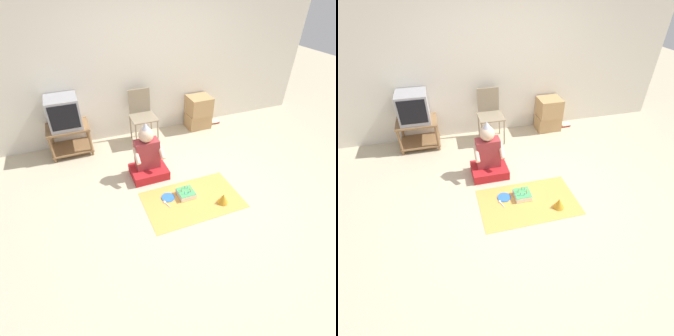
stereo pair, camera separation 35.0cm
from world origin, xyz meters
TOP-DOWN VIEW (x-y plane):
  - ground_plane at (0.00, 0.00)m, footprint 16.00×16.00m
  - wall_back at (0.00, 2.07)m, footprint 6.40×0.06m
  - tv_stand at (-1.50, 1.79)m, footprint 0.66×0.51m
  - tv at (-1.50, 1.79)m, footprint 0.48×0.48m
  - folding_chair at (-0.25, 1.76)m, footprint 0.43×0.43m
  - cardboard_box_stack at (0.89, 1.81)m, footprint 0.45×0.40m
  - book_pile at (1.29, 1.83)m, footprint 0.18×0.14m
  - person_seated at (-0.49, 0.71)m, footprint 0.53×0.43m
  - party_cloth at (-0.11, -0.04)m, footprint 1.31×0.80m
  - birthday_cake at (-0.16, 0.07)m, footprint 0.22×0.22m
  - party_hat_blue at (0.25, -0.23)m, footprint 0.14×0.14m
  - paper_plate at (-0.40, 0.12)m, footprint 0.18×0.18m
  - plastic_spoon_near at (-0.48, 0.04)m, footprint 0.06×0.14m

SIDE VIEW (x-z plane):
  - ground_plane at x=0.00m, z-range 0.00..0.00m
  - party_cloth at x=-0.11m, z-range 0.00..0.01m
  - paper_plate at x=-0.40m, z-range 0.01..0.02m
  - plastic_spoon_near at x=-0.48m, z-range 0.01..0.02m
  - book_pile at x=1.29m, z-range 0.00..0.05m
  - birthday_cake at x=-0.16m, z-range -0.02..0.11m
  - party_hat_blue at x=0.25m, z-range 0.01..0.15m
  - person_seated at x=-0.49m, z-range -0.14..0.72m
  - tv_stand at x=-1.50m, z-range 0.05..0.54m
  - cardboard_box_stack at x=0.89m, z-range 0.01..0.63m
  - folding_chair at x=-0.25m, z-range 0.08..0.99m
  - tv at x=-1.50m, z-range 0.49..0.97m
  - wall_back at x=0.00m, z-range 0.00..2.55m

